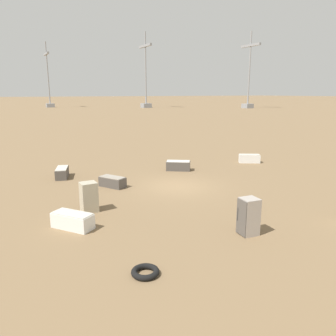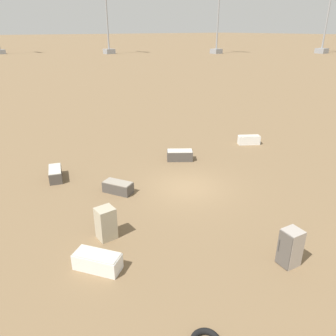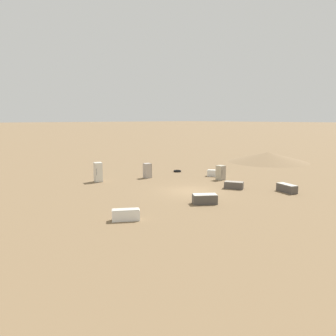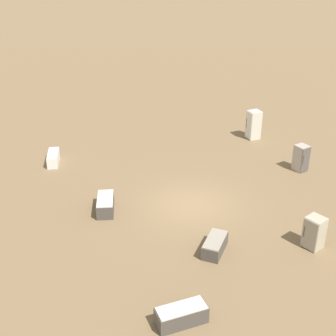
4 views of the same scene
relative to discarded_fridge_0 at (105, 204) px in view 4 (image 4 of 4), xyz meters
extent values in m
plane|color=brown|center=(-3.53, 2.21, -0.35)|extent=(1000.00, 1000.00, 0.00)
cube|color=#4C4742|center=(0.00, 0.00, -0.02)|extent=(1.62, 1.85, 0.66)
cube|color=silver|center=(0.00, 0.00, 0.33)|extent=(1.55, 1.78, 0.04)
cube|color=#A89E93|center=(-10.82, 3.21, 0.40)|extent=(0.72, 0.73, 1.49)
cube|color=#56514C|center=(-10.78, 3.56, 0.40)|extent=(0.62, 0.11, 1.43)
cylinder|color=#2D2D2D|center=(-10.55, 3.56, 0.47)|extent=(0.02, 0.02, 0.52)
cube|color=white|center=(-0.50, -6.37, -0.02)|extent=(1.36, 1.70, 0.64)
cube|color=beige|center=(-0.50, -6.37, 0.32)|extent=(1.31, 1.63, 0.04)
cube|color=#4C4742|center=(-1.77, 5.64, -0.06)|extent=(1.74, 1.41, 0.58)
cube|color=gray|center=(-1.77, 5.64, 0.25)|extent=(1.67, 1.36, 0.04)
cube|color=#B2A88E|center=(-5.23, 8.02, 0.37)|extent=(0.69, 0.74, 1.42)
cube|color=gray|center=(-4.87, 8.03, 0.37)|extent=(0.05, 0.70, 1.37)
cylinder|color=#2D2D2D|center=(-4.83, 7.77, 0.44)|extent=(0.02, 0.02, 0.50)
cube|color=beige|center=(-12.31, -1.56, 0.58)|extent=(0.90, 0.88, 1.86)
cube|color=silver|center=(-11.94, -1.66, 0.58)|extent=(0.22, 0.66, 1.78)
cylinder|color=#2D2D2D|center=(-11.97, -1.91, 0.67)|extent=(0.02, 0.02, 0.65)
cube|color=#4C4742|center=(1.95, 7.81, -0.03)|extent=(1.88, 1.21, 0.63)
cube|color=beige|center=(1.95, 7.81, 0.31)|extent=(1.81, 1.16, 0.04)
camera|label=1|loc=(-19.88, 11.91, 5.15)|focal=35.00mm
camera|label=2|loc=(-16.24, 12.81, 7.91)|focal=35.00mm
camera|label=3|loc=(15.25, -16.87, 5.66)|focal=35.00mm
camera|label=4|loc=(9.86, 16.75, 11.50)|focal=50.00mm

